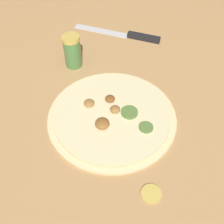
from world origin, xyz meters
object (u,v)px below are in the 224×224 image
(pizza, at_px, (112,115))
(spice_jar, at_px, (72,51))
(knife, at_px, (132,36))
(loose_cap, at_px, (151,193))

(pizza, xyz_separation_m, spice_jar, (-0.17, 0.17, 0.04))
(pizza, distance_m, knife, 0.37)
(pizza, bearing_deg, knife, 95.55)
(pizza, bearing_deg, spice_jar, 135.96)
(knife, bearing_deg, pizza, 98.41)
(knife, bearing_deg, spice_jar, 57.78)
(spice_jar, bearing_deg, knife, 54.92)
(pizza, height_order, spice_jar, spice_jar)
(knife, relative_size, loose_cap, 7.17)
(pizza, xyz_separation_m, knife, (-0.04, 0.37, -0.00))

